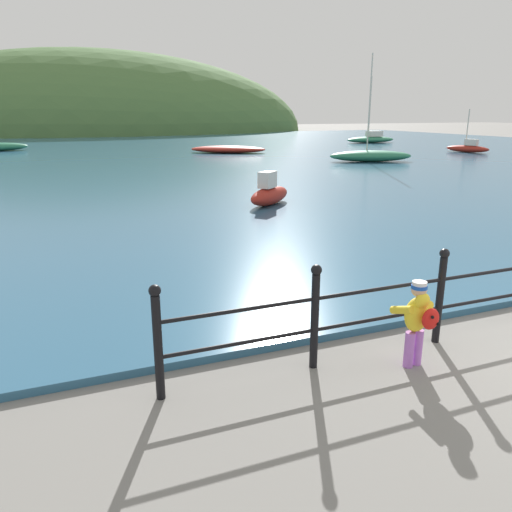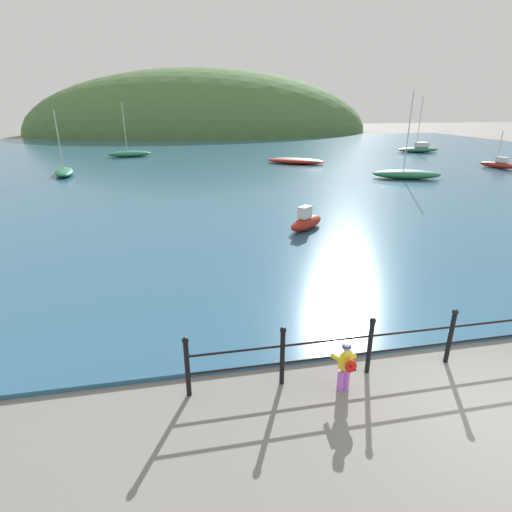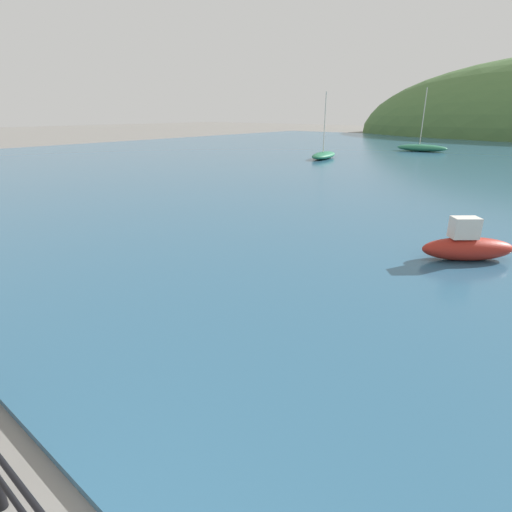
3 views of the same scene
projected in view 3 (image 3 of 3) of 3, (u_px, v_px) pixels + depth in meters
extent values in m
ellipsoid|color=#287551|center=(324.00, 155.00, 28.44)|extent=(1.94, 3.79, 0.48)
cylinder|color=beige|center=(325.00, 122.00, 27.53)|extent=(0.07, 0.07, 3.97)
ellipsoid|color=maroon|center=(468.00, 249.00, 9.00)|extent=(1.99, 1.83, 0.52)
cube|color=silver|center=(465.00, 228.00, 8.83)|extent=(0.67, 0.64, 0.47)
ellipsoid|color=#287551|center=(422.00, 148.00, 33.66)|extent=(4.15, 1.72, 0.57)
cylinder|color=beige|center=(423.00, 117.00, 32.91)|extent=(0.07, 0.07, 4.43)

